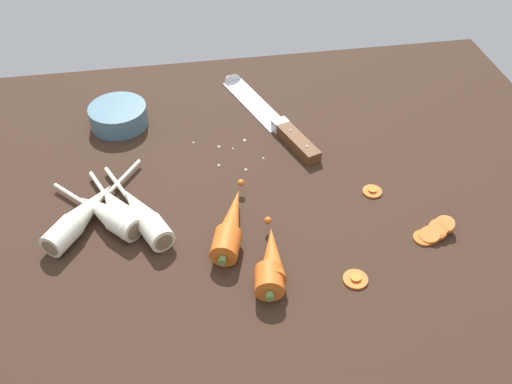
# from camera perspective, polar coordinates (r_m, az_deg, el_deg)

# --- Properties ---
(ground_plane) EXTENTS (1.20, 0.90, 0.04)m
(ground_plane) POSITION_cam_1_polar(r_m,az_deg,el_deg) (0.99, -0.19, -0.73)
(ground_plane) COLOR #332116
(chefs_knife) EXTENTS (0.15, 0.34, 0.04)m
(chefs_knife) POSITION_cam_1_polar(r_m,az_deg,el_deg) (1.15, 0.90, 7.91)
(chefs_knife) COLOR silver
(chefs_knife) RESTS_ON ground_plane
(whole_carrot) EXTENTS (0.08, 0.18, 0.04)m
(whole_carrot) POSITION_cam_1_polar(r_m,az_deg,el_deg) (0.89, -2.53, -3.28)
(whole_carrot) COLOR #D6601E
(whole_carrot) RESTS_ON ground_plane
(whole_carrot_second) EXTENTS (0.06, 0.16, 0.04)m
(whole_carrot_second) POSITION_cam_1_polar(r_m,az_deg,el_deg) (0.84, 1.28, -6.92)
(whole_carrot_second) COLOR #D6601E
(whole_carrot_second) RESTS_ON ground_plane
(parsnip_front) EXTENTS (0.09, 0.17, 0.04)m
(parsnip_front) POSITION_cam_1_polar(r_m,az_deg,el_deg) (0.94, -13.63, -1.63)
(parsnip_front) COLOR silver
(parsnip_front) RESTS_ON ground_plane
(parsnip_mid_left) EXTENTS (0.15, 0.16, 0.04)m
(parsnip_mid_left) POSITION_cam_1_polar(r_m,az_deg,el_deg) (0.94, -14.54, -2.12)
(parsnip_mid_left) COLOR silver
(parsnip_mid_left) RESTS_ON ground_plane
(parsnip_mid_right) EXTENTS (0.11, 0.21, 0.04)m
(parsnip_mid_right) POSITION_cam_1_polar(r_m,az_deg,el_deg) (0.92, -11.14, -2.22)
(parsnip_mid_right) COLOR silver
(parsnip_mid_right) RESTS_ON ground_plane
(parsnip_back) EXTENTS (0.15, 0.21, 0.04)m
(parsnip_back) POSITION_cam_1_polar(r_m,az_deg,el_deg) (0.95, -16.84, -2.21)
(parsnip_back) COLOR silver
(parsnip_back) RESTS_ON ground_plane
(carrot_slice_stack) EXTENTS (0.07, 0.04, 0.03)m
(carrot_slice_stack) POSITION_cam_1_polar(r_m,az_deg,el_deg) (0.94, 17.28, -3.74)
(carrot_slice_stack) COLOR #D6601E
(carrot_slice_stack) RESTS_ON ground_plane
(carrot_slice_stray_near) EXTENTS (0.03, 0.03, 0.01)m
(carrot_slice_stray_near) POSITION_cam_1_polar(r_m,az_deg,el_deg) (0.99, 11.45, 0.13)
(carrot_slice_stray_near) COLOR #D6601E
(carrot_slice_stray_near) RESTS_ON ground_plane
(carrot_slice_stray_mid) EXTENTS (0.04, 0.04, 0.01)m
(carrot_slice_stray_mid) POSITION_cam_1_polar(r_m,az_deg,el_deg) (0.85, 9.83, -8.44)
(carrot_slice_stray_mid) COLOR #D6601E
(carrot_slice_stray_mid) RESTS_ON ground_plane
(prep_bowl) EXTENTS (0.11, 0.11, 0.04)m
(prep_bowl) POSITION_cam_1_polar(r_m,az_deg,el_deg) (1.15, -13.48, 7.41)
(prep_bowl) COLOR slate
(prep_bowl) RESTS_ON ground_plane
(mince_crumbs) EXTENTS (0.19, 0.10, 0.01)m
(mince_crumbs) POSITION_cam_1_polar(r_m,az_deg,el_deg) (1.06, -0.80, 4.29)
(mince_crumbs) COLOR silver
(mince_crumbs) RESTS_ON ground_plane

